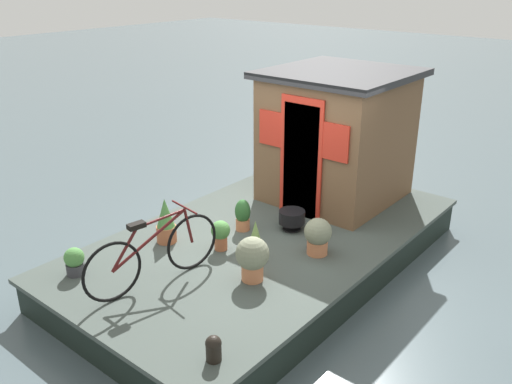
{
  "coord_description": "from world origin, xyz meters",
  "views": [
    {
      "loc": [
        -5.35,
        -4.25,
        3.95
      ],
      "look_at": [
        -0.2,
        0.0,
        1.2
      ],
      "focal_mm": 38.2,
      "sensor_mm": 36.0,
      "label": 1
    }
  ],
  "objects": [
    {
      "name": "potted_plant_basil",
      "position": [
        -0.61,
        -0.33,
        0.75
      ],
      "size": [
        0.17,
        0.17,
        0.52
      ],
      "color": "#B2603D",
      "rests_on": "houseboat_deck"
    },
    {
      "name": "potted_plant_lavender",
      "position": [
        -0.01,
        -0.88,
        0.77
      ],
      "size": [
        0.36,
        0.36,
        0.5
      ],
      "color": "#C6754C",
      "rests_on": "houseboat_deck"
    },
    {
      "name": "mooring_bollard",
      "position": [
        -2.38,
        -1.28,
        0.64
      ],
      "size": [
        0.16,
        0.16,
        0.27
      ],
      "color": "black",
      "rests_on": "houseboat_deck"
    },
    {
      "name": "potted_plant_succulent",
      "position": [
        -1.04,
        -0.64,
        0.81
      ],
      "size": [
        0.4,
        0.4,
        0.55
      ],
      "color": "#C6754C",
      "rests_on": "houseboat_deck"
    },
    {
      "name": "potted_plant_ivy",
      "position": [
        -2.31,
        1.1,
        0.68
      ],
      "size": [
        0.24,
        0.24,
        0.35
      ],
      "color": "#38383D",
      "rests_on": "houseboat_deck"
    },
    {
      "name": "houseboat_cabin",
      "position": [
        1.79,
        0.0,
        1.53
      ],
      "size": [
        2.11,
        2.03,
        2.04
      ],
      "color": "brown",
      "rests_on": "houseboat_deck"
    },
    {
      "name": "potted_plant_fern",
      "position": [
        -0.72,
        0.18,
        0.73
      ],
      "size": [
        0.26,
        0.26,
        0.41
      ],
      "color": "#B2603D",
      "rests_on": "houseboat_deck"
    },
    {
      "name": "ground_plane",
      "position": [
        0.0,
        0.0,
        0.0
      ],
      "size": [
        60.0,
        60.0,
        0.0
      ],
      "primitive_type": "plane",
      "color": "#4C5B60"
    },
    {
      "name": "potted_plant_mint",
      "position": [
        -1.03,
        0.89,
        0.8
      ],
      "size": [
        0.27,
        0.27,
        0.63
      ],
      "color": "#B2603D",
      "rests_on": "houseboat_deck"
    },
    {
      "name": "charcoal_grill",
      "position": [
        0.35,
        -0.2,
        0.69
      ],
      "size": [
        0.37,
        0.37,
        0.29
      ],
      "color": "black",
      "rests_on": "houseboat_deck"
    },
    {
      "name": "potted_plant_geranium",
      "position": [
        -0.09,
        0.33,
        0.73
      ],
      "size": [
        0.22,
        0.22,
        0.46
      ],
      "color": "#C6754C",
      "rests_on": "houseboat_deck"
    },
    {
      "name": "houseboat_deck",
      "position": [
        0.0,
        0.0,
        0.25
      ],
      "size": [
        5.8,
        3.26,
        0.5
      ],
      "color": "#424C47",
      "rests_on": "ground_plane"
    },
    {
      "name": "bicycle",
      "position": [
        -1.82,
        0.19,
        0.9
      ],
      "size": [
        1.77,
        0.5,
        0.86
      ],
      "color": "black",
      "rests_on": "houseboat_deck"
    }
  ]
}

